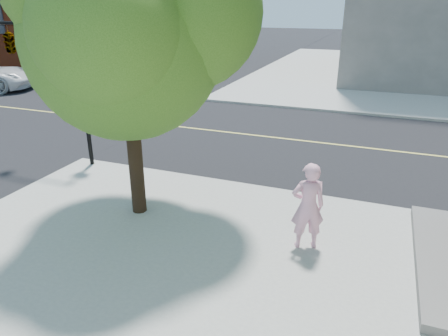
% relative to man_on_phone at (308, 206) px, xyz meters
% --- Properties ---
extents(ground, '(140.00, 140.00, 0.00)m').
position_rel_man_on_phone_xyz_m(ground, '(-6.38, 2.47, -1.01)').
color(ground, black).
rests_on(ground, ground).
extents(road_ew, '(140.00, 9.00, 0.01)m').
position_rel_man_on_phone_xyz_m(road_ew, '(-6.38, 6.97, -1.00)').
color(road_ew, black).
rests_on(road_ew, ground).
extents(sidewalk_nw, '(26.00, 25.00, 0.12)m').
position_rel_man_on_phone_xyz_m(sidewalk_nw, '(-29.38, 23.97, -0.95)').
color(sidewalk_nw, '#A8A8A0').
rests_on(sidewalk_nw, ground).
extents(man_on_phone, '(0.76, 0.64, 1.77)m').
position_rel_man_on_phone_xyz_m(man_on_phone, '(0.00, 0.00, 0.00)').
color(man_on_phone, '#EBA3C1').
rests_on(man_on_phone, sidewalk_se).
extents(street_tree, '(4.95, 4.50, 6.57)m').
position_rel_man_on_phone_xyz_m(street_tree, '(-3.76, 0.14, 3.35)').
color(street_tree, black).
rests_on(street_tree, sidewalk_se).
extents(signal_pole, '(3.67, 0.42, 4.15)m').
position_rel_man_on_phone_xyz_m(signal_pole, '(-8.80, 2.17, 2.50)').
color(signal_pole, black).
rests_on(signal_pole, sidewalk_se).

